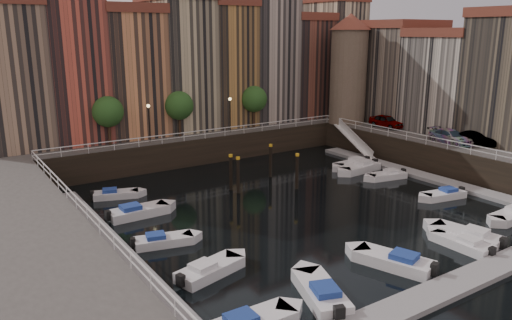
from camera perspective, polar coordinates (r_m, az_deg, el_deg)
ground at (r=43.84m, az=4.13°, el=-5.01°), size 200.00×200.00×0.00m
quay_far at (r=65.22m, az=-9.92°, el=2.67°), size 80.00×20.00×3.00m
quay_right at (r=62.93m, az=26.00°, el=0.98°), size 20.00×36.00×3.00m
dock_left at (r=35.95m, az=-16.07°, el=-9.77°), size 2.00×28.00×0.35m
dock_right at (r=54.21m, az=18.51°, el=-1.72°), size 2.00×28.00×0.35m
dock_near at (r=33.12m, az=22.81°, el=-12.55°), size 30.00×2.00×0.35m
mountains at (r=145.33m, az=-23.17°, el=10.70°), size 145.00×100.00×18.00m
far_terrace at (r=63.15m, az=-6.56°, el=11.08°), size 48.70×10.30×17.50m
right_terrace at (r=63.60m, az=21.61°, el=8.93°), size 9.30×24.30×14.00m
corner_tower at (r=65.58m, az=10.54°, el=10.39°), size 5.20×5.20×13.80m
promenade_trees at (r=56.80m, az=-8.17°, el=6.22°), size 21.20×3.20×5.20m
street_lamps at (r=56.15m, az=-7.39°, el=5.44°), size 10.36×0.36×4.18m
railings at (r=46.57m, az=0.55°, el=1.06°), size 36.08×34.04×0.52m
gangway at (r=61.51m, az=11.14°, el=2.30°), size 2.78×8.32×3.73m
mooring_pilings at (r=47.91m, az=0.41°, el=-1.20°), size 5.99×5.04×3.78m
boat_left_1 at (r=31.53m, az=-5.41°, el=-12.41°), size 4.91×2.83×1.10m
boat_left_2 at (r=36.13m, az=-10.67°, el=-9.04°), size 4.40×2.45×0.99m
boat_left_3 at (r=41.83m, az=-13.43°, el=-5.79°), size 5.11×1.92×1.17m
boat_left_4 at (r=46.94m, az=-15.83°, el=-3.80°), size 4.26×2.68×0.96m
boat_right_0 at (r=44.99m, az=27.24°, el=-5.65°), size 4.63×1.80×1.06m
boat_right_1 at (r=48.14m, az=20.71°, el=-3.72°), size 4.45×2.31×1.00m
boat_right_2 at (r=52.72m, az=14.80°, el=-1.71°), size 4.43×2.28×0.99m
boat_right_3 at (r=54.72m, az=11.83°, el=-0.87°), size 5.28×2.28×1.19m
boat_right_4 at (r=56.20m, az=11.07°, el=-0.46°), size 4.91×2.03×1.11m
boat_near_0 at (r=29.08m, az=7.49°, el=-14.86°), size 3.45×5.36×1.21m
boat_near_1 at (r=33.58m, az=15.64°, el=-11.09°), size 3.42×5.38×1.21m
boat_near_2 at (r=37.85m, az=22.60°, el=-8.81°), size 1.67×4.51×1.04m
boat_near_3 at (r=39.22m, az=23.06°, el=-7.97°), size 2.71×5.27×1.18m
car_a at (r=63.62m, az=14.67°, el=4.22°), size 1.91×4.63×1.57m
car_b at (r=56.56m, az=23.78°, el=2.14°), size 2.76×4.59×1.43m
car_c at (r=56.54m, az=21.35°, el=2.40°), size 2.53×5.24×1.47m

